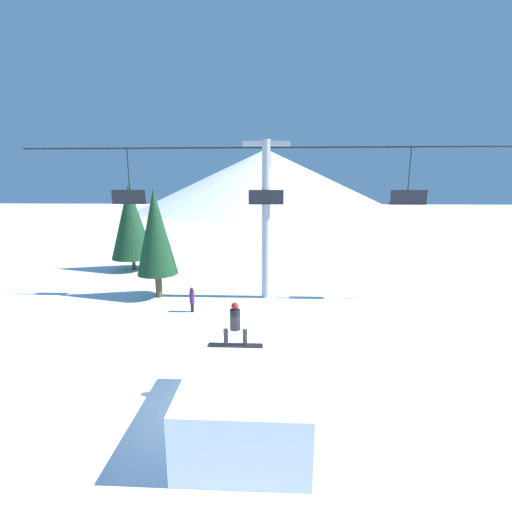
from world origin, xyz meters
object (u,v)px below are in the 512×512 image
object	(u,v)px
pine_tree_near	(156,232)
distant_skier	(192,299)
snow_ramp	(247,396)
snowboarder	(235,325)

from	to	relation	value
pine_tree_near	distant_skier	world-z (taller)	pine_tree_near
snow_ramp	distant_skier	xyz separation A→B (m)	(-3.23, 7.87, -0.13)
snowboarder	pine_tree_near	xyz separation A→B (m)	(-5.19, 8.92, 1.38)
snowboarder	pine_tree_near	bearing A→B (deg)	120.20
snowboarder	distant_skier	distance (m)	7.45
snow_ramp	pine_tree_near	distance (m)	11.85
snowboarder	snow_ramp	bearing A→B (deg)	-70.87
pine_tree_near	distant_skier	bearing A→B (deg)	-43.02
pine_tree_near	distant_skier	size ratio (longest dim) A/B	4.80
snow_ramp	distant_skier	distance (m)	8.51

